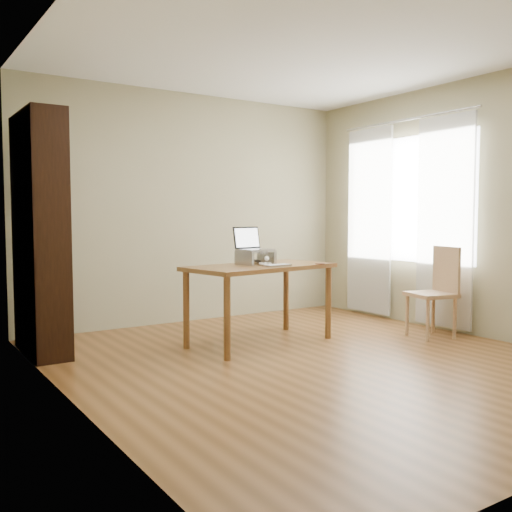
{
  "coord_description": "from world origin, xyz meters",
  "views": [
    {
      "loc": [
        -3.0,
        -3.63,
        1.21
      ],
      "look_at": [
        -0.07,
        0.81,
        0.84
      ],
      "focal_mm": 40.0,
      "sensor_mm": 36.0,
      "label": 1
    }
  ],
  "objects_px": {
    "desk": "(260,275)",
    "keyboard": "(277,265)",
    "chair": "(436,288)",
    "cat": "(254,258)",
    "laptop": "(252,244)",
    "bookshelf": "(41,235)"
  },
  "relations": [
    {
      "from": "desk",
      "to": "keyboard",
      "type": "distance_m",
      "value": 0.25
    },
    {
      "from": "desk",
      "to": "chair",
      "type": "relative_size",
      "value": 1.66
    },
    {
      "from": "desk",
      "to": "cat",
      "type": "height_order",
      "value": "cat"
    },
    {
      "from": "desk",
      "to": "cat",
      "type": "bearing_deg",
      "value": 81.91
    },
    {
      "from": "chair",
      "to": "laptop",
      "type": "bearing_deg",
      "value": 164.59
    },
    {
      "from": "desk",
      "to": "keyboard",
      "type": "height_order",
      "value": "keyboard"
    },
    {
      "from": "cat",
      "to": "chair",
      "type": "relative_size",
      "value": 0.53
    },
    {
      "from": "keyboard",
      "to": "bookshelf",
      "type": "bearing_deg",
      "value": 150.33
    },
    {
      "from": "bookshelf",
      "to": "keyboard",
      "type": "height_order",
      "value": "bookshelf"
    },
    {
      "from": "desk",
      "to": "laptop",
      "type": "distance_m",
      "value": 0.32
    },
    {
      "from": "desk",
      "to": "keyboard",
      "type": "xyz_separation_m",
      "value": [
        0.04,
        -0.22,
        0.11
      ]
    },
    {
      "from": "cat",
      "to": "desk",
      "type": "bearing_deg",
      "value": -89.26
    },
    {
      "from": "keyboard",
      "to": "cat",
      "type": "distance_m",
      "value": 0.34
    },
    {
      "from": "bookshelf",
      "to": "chair",
      "type": "xyz_separation_m",
      "value": [
        3.46,
        -1.44,
        -0.56
      ]
    },
    {
      "from": "keyboard",
      "to": "cat",
      "type": "relative_size",
      "value": 0.56
    },
    {
      "from": "bookshelf",
      "to": "keyboard",
      "type": "relative_size",
      "value": 7.87
    },
    {
      "from": "desk",
      "to": "chair",
      "type": "xyz_separation_m",
      "value": [
        1.64,
        -0.72,
        -0.17
      ]
    },
    {
      "from": "bookshelf",
      "to": "keyboard",
      "type": "bearing_deg",
      "value": -26.9
    },
    {
      "from": "keyboard",
      "to": "chair",
      "type": "relative_size",
      "value": 0.29
    },
    {
      "from": "bookshelf",
      "to": "desk",
      "type": "relative_size",
      "value": 1.39
    },
    {
      "from": "desk",
      "to": "bookshelf",
      "type": "bearing_deg",
      "value": 149.42
    },
    {
      "from": "cat",
      "to": "chair",
      "type": "height_order",
      "value": "chair"
    }
  ]
}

